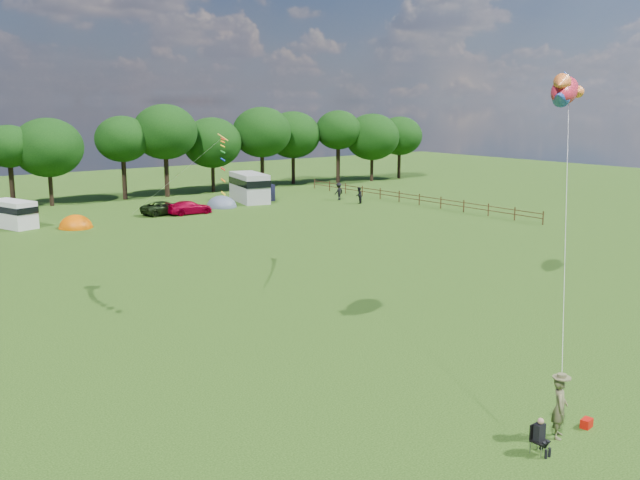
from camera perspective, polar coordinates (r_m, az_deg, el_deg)
ground_plane at (r=29.58m, az=9.60°, el=-10.01°), size 180.00×180.00×0.00m
tree_line at (r=78.12m, az=-18.29°, el=7.41°), size 102.98×10.98×10.27m
fence at (r=75.28m, az=7.14°, el=3.44°), size 0.12×33.12×1.20m
car_c at (r=68.79m, az=-10.38°, el=2.57°), size 4.31×2.02×1.26m
car_d at (r=69.11m, az=-12.29°, el=2.54°), size 4.82×2.52×1.27m
campervan_c at (r=65.82m, az=-23.40°, el=2.00°), size 3.29×5.08×2.30m
campervan_d at (r=76.45m, az=-5.67°, el=4.29°), size 4.00×6.66×3.05m
tent_orange at (r=63.82m, az=-18.94°, el=0.94°), size 2.82×3.09×2.21m
tent_greyblue at (r=72.96m, az=-7.87°, el=2.64°), size 3.08×3.37×2.29m
awning_navy at (r=77.25m, az=-4.92°, el=3.81°), size 3.08×2.62×1.75m
kite_flyer at (r=24.41m, az=18.63°, el=-12.60°), size 0.87×0.79×1.99m
camp_chair at (r=23.33m, az=17.11°, el=-14.47°), size 0.48×0.48×1.16m
kite_bag at (r=25.71m, az=20.55°, el=-13.56°), size 0.47×0.35×0.30m
fish_kite at (r=38.23m, az=18.93°, el=11.25°), size 3.87×2.61×2.05m
streamer_kite_c at (r=38.64m, az=-7.77°, el=6.90°), size 3.19×5.09×2.84m
walker_a at (r=74.73m, az=3.12°, el=3.59°), size 1.00×0.91×1.75m
walker_b at (r=77.39m, az=1.51°, el=3.91°), size 1.31×0.80×1.89m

